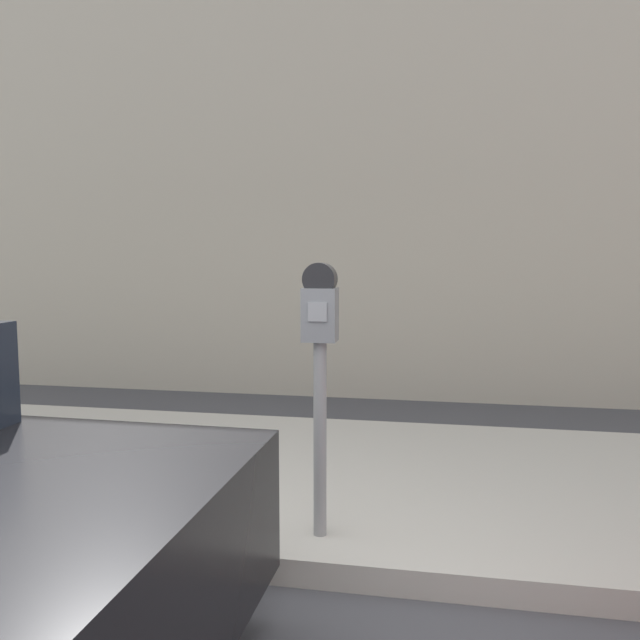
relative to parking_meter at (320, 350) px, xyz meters
The scene contains 3 objects.
sidewalk 1.66m from the parking_meter, 118.05° to the left, with size 24.00×2.80×0.15m.
building_facade 4.63m from the parking_meter, 97.82° to the left, with size 24.00×0.30×6.09m.
parking_meter is the anchor object (origin of this frame).
Camera 1 is at (1.18, -2.16, 1.68)m, focal length 35.00 mm.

